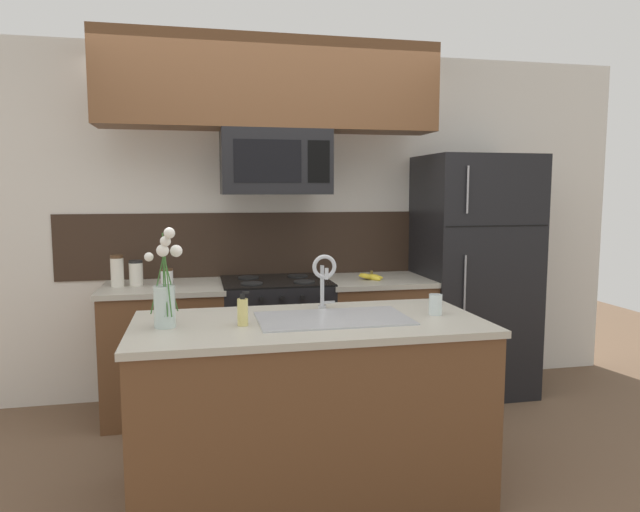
{
  "coord_description": "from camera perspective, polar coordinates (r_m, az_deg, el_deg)",
  "views": [
    {
      "loc": [
        -0.53,
        -3.1,
        1.55
      ],
      "look_at": [
        0.19,
        0.27,
        1.16
      ],
      "focal_mm": 32.0,
      "sensor_mm": 36.0,
      "label": 1
    }
  ],
  "objects": [
    {
      "name": "upper_cabinet_band",
      "position": [
        4.04,
        -4.9,
        16.68
      ],
      "size": [
        2.3,
        0.34,
        0.6
      ],
      "primitive_type": "cube",
      "color": "brown"
    },
    {
      "name": "sink_faucet",
      "position": [
        3.07,
        0.4,
        -1.83
      ],
      "size": [
        0.14,
        0.14,
        0.31
      ],
      "color": "#B7BABF",
      "rests_on": "island_counter"
    },
    {
      "name": "flower_vase",
      "position": [
        2.79,
        -15.23,
        -3.82
      ],
      "size": [
        0.17,
        0.19,
        0.48
      ],
      "color": "silver",
      "rests_on": "island_counter"
    },
    {
      "name": "refrigerator",
      "position": [
        4.56,
        14.96,
        -1.82
      ],
      "size": [
        0.82,
        0.74,
        1.82
      ],
      "color": "black",
      "rests_on": "ground"
    },
    {
      "name": "banana_bunch",
      "position": [
        4.17,
        5.17,
        -2.07
      ],
      "size": [
        0.19,
        0.16,
        0.08
      ],
      "color": "yellow",
      "rests_on": "back_counter_right"
    },
    {
      "name": "back_counter_right",
      "position": [
        4.34,
        5.59,
        -8.15
      ],
      "size": [
        0.77,
        0.65,
        0.91
      ],
      "color": "brown",
      "rests_on": "ground"
    },
    {
      "name": "splash_band",
      "position": [
        4.37,
        -5.05,
        1.2
      ],
      "size": [
        3.09,
        0.01,
        0.48
      ],
      "primitive_type": "cube",
      "color": "#332319",
      "rests_on": "rear_partition"
    },
    {
      "name": "storage_jar_medium",
      "position": [
        4.09,
        -17.92,
        -1.63
      ],
      "size": [
        0.09,
        0.09,
        0.17
      ],
      "color": "silver",
      "rests_on": "back_counter_left"
    },
    {
      "name": "drinking_glass",
      "position": [
        3.05,
        11.47,
        -4.77
      ],
      "size": [
        0.07,
        0.07,
        0.11
      ],
      "color": "silver",
      "rests_on": "island_counter"
    },
    {
      "name": "storage_jar_tall",
      "position": [
        4.08,
        -19.62,
        -1.42
      ],
      "size": [
        0.09,
        0.09,
        0.22
      ],
      "color": "silver",
      "rests_on": "back_counter_left"
    },
    {
      "name": "ground_plane",
      "position": [
        3.51,
        -2.22,
        -19.79
      ],
      "size": [
        10.0,
        10.0,
        0.0
      ],
      "primitive_type": "plane",
      "color": "brown"
    },
    {
      "name": "microwave",
      "position": [
        4.02,
        -4.52,
        9.29
      ],
      "size": [
        0.74,
        0.4,
        0.44
      ],
      "color": "black"
    },
    {
      "name": "kitchen_sink",
      "position": [
        2.91,
        1.32,
        -7.64
      ],
      "size": [
        0.76,
        0.44,
        0.16
      ],
      "color": "#ADAFB5",
      "rests_on": "island_counter"
    },
    {
      "name": "storage_jar_short",
      "position": [
        4.02,
        -15.06,
        -2.08
      ],
      "size": [
        0.08,
        0.08,
        0.12
      ],
      "color": "silver",
      "rests_on": "back_counter_left"
    },
    {
      "name": "island_counter",
      "position": [
        3.01,
        -1.01,
        -14.9
      ],
      "size": [
        1.74,
        0.84,
        0.91
      ],
      "color": "brown",
      "rests_on": "ground"
    },
    {
      "name": "back_counter_left",
      "position": [
        4.15,
        -15.22,
        -9.03
      ],
      "size": [
        0.82,
        0.65,
        0.91
      ],
      "color": "brown",
      "rests_on": "ground"
    },
    {
      "name": "rear_partition",
      "position": [
        4.46,
        -1.32,
        3.26
      ],
      "size": [
        5.2,
        0.1,
        2.6
      ],
      "primitive_type": "cube",
      "color": "silver",
      "rests_on": "ground"
    },
    {
      "name": "stove_range",
      "position": [
        4.18,
        -4.4,
        -8.65
      ],
      "size": [
        0.76,
        0.64,
        0.93
      ],
      "color": "black",
      "rests_on": "ground"
    },
    {
      "name": "dish_soap_bottle",
      "position": [
        2.77,
        -7.73,
        -5.52
      ],
      "size": [
        0.06,
        0.05,
        0.16
      ],
      "color": "#DBCC75",
      "rests_on": "island_counter"
    }
  ]
}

